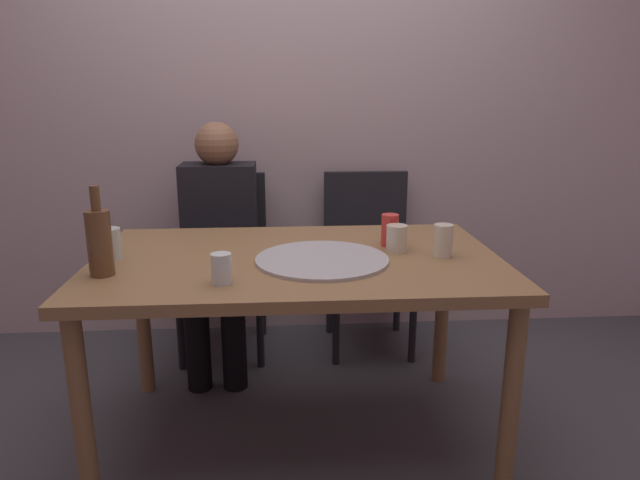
{
  "coord_description": "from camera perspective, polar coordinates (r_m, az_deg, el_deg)",
  "views": [
    {
      "loc": [
        -0.05,
        -1.96,
        1.32
      ],
      "look_at": [
        0.09,
        0.03,
        0.78
      ],
      "focal_mm": 31.78,
      "sensor_mm": 36.0,
      "label": 1
    }
  ],
  "objects": [
    {
      "name": "chair_left",
      "position": [
        2.94,
        -9.74,
        -1.13
      ],
      "size": [
        0.44,
        0.44,
        0.9
      ],
      "rotation": [
        0.0,
        0.0,
        3.14
      ],
      "color": "black",
      "rests_on": "ground_plane"
    },
    {
      "name": "guest_in_sweater",
      "position": [
        2.77,
        -10.16,
        0.55
      ],
      "size": [
        0.36,
        0.56,
        1.17
      ],
      "rotation": [
        0.0,
        0.0,
        3.14
      ],
      "color": "black",
      "rests_on": "ground_plane"
    },
    {
      "name": "ground_plane",
      "position": [
        2.36,
        -2.15,
        -18.96
      ],
      "size": [
        8.0,
        8.0,
        0.0
      ],
      "primitive_type": "plane",
      "color": "#424247"
    },
    {
      "name": "back_wall",
      "position": [
        3.08,
        -3.1,
        14.59
      ],
      "size": [
        6.0,
        0.1,
        2.6
      ],
      "primitive_type": "cube",
      "color": "#B29EA3",
      "rests_on": "ground_plane"
    },
    {
      "name": "chair_right",
      "position": [
        2.96,
        4.83,
        -0.87
      ],
      "size": [
        0.44,
        0.44,
        0.9
      ],
      "rotation": [
        0.0,
        0.0,
        3.14
      ],
      "color": "black",
      "rests_on": "ground_plane"
    },
    {
      "name": "tumbler_far",
      "position": [
        2.13,
        -20.32,
        -0.36
      ],
      "size": [
        0.07,
        0.07,
        0.11
      ],
      "primitive_type": "cylinder",
      "color": "#B7C6BC",
      "rests_on": "dining_table"
    },
    {
      "name": "wine_bottle",
      "position": [
        1.94,
        -21.33,
        -0.09
      ],
      "size": [
        0.08,
        0.08,
        0.29
      ],
      "color": "brown",
      "rests_on": "dining_table"
    },
    {
      "name": "soda_can",
      "position": [
        2.18,
        7.04,
        1.0
      ],
      "size": [
        0.07,
        0.07,
        0.12
      ],
      "primitive_type": "cylinder",
      "color": "red",
      "rests_on": "dining_table"
    },
    {
      "name": "short_glass",
      "position": [
        2.07,
        12.28,
        -0.05
      ],
      "size": [
        0.07,
        0.07,
        0.12
      ],
      "primitive_type": "cylinder",
      "color": "beige",
      "rests_on": "dining_table"
    },
    {
      "name": "pizza_tray",
      "position": [
        1.98,
        0.2,
        -1.97
      ],
      "size": [
        0.47,
        0.47,
        0.01
      ],
      "primitive_type": "cylinder",
      "color": "#ADADB2",
      "rests_on": "dining_table"
    },
    {
      "name": "wine_glass",
      "position": [
        1.77,
        -9.92,
        -2.86
      ],
      "size": [
        0.06,
        0.06,
        0.1
      ],
      "primitive_type": "cylinder",
      "color": "silver",
      "rests_on": "dining_table"
    },
    {
      "name": "dining_table",
      "position": [
        2.07,
        -2.33,
        -3.7
      ],
      "size": [
        1.46,
        0.91,
        0.73
      ],
      "color": "olive",
      "rests_on": "ground_plane"
    },
    {
      "name": "tumbler_near",
      "position": [
        2.11,
        7.73,
        0.15
      ],
      "size": [
        0.08,
        0.08,
        0.1
      ],
      "primitive_type": "cylinder",
      "color": "beige",
      "rests_on": "dining_table"
    },
    {
      "name": "table_knife",
      "position": [
        2.28,
        12.24,
        -0.13
      ],
      "size": [
        0.12,
        0.2,
        0.01
      ],
      "primitive_type": "cube",
      "rotation": [
        0.0,
        0.0,
        4.23
      ],
      "color": "#B7B7BC",
      "rests_on": "dining_table"
    }
  ]
}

